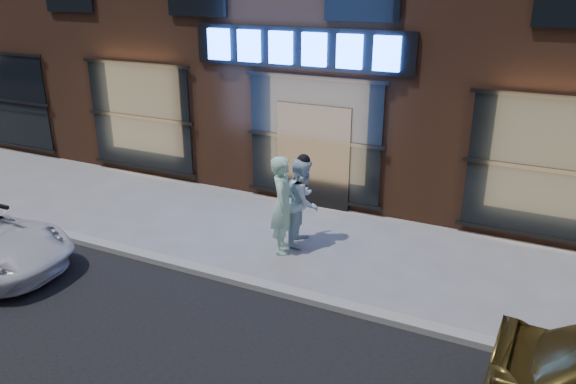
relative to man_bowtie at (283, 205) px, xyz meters
name	(u,v)px	position (x,y,z in m)	size (l,w,h in m)	color
ground	(224,279)	(-0.43, -1.48, -0.97)	(90.00, 90.00, 0.00)	slate
curb	(224,276)	(-0.43, -1.48, -0.91)	(60.00, 0.25, 0.12)	gray
man_bowtie	(283,205)	(0.00, 0.00, 0.00)	(0.71, 0.46, 1.93)	#A4D8BA
man_cap	(303,201)	(0.19, 0.52, -0.08)	(0.87, 0.67, 1.78)	white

